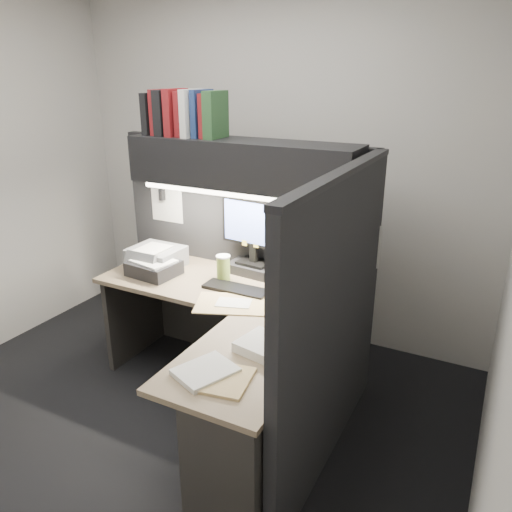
% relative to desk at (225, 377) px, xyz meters
% --- Properties ---
extents(floor, '(3.50, 3.50, 0.00)m').
position_rel_desk_xyz_m(floor, '(-0.43, 0.00, -0.44)').
color(floor, black).
rests_on(floor, ground).
extents(wall_back, '(3.50, 0.04, 2.70)m').
position_rel_desk_xyz_m(wall_back, '(-0.43, 1.50, 0.91)').
color(wall_back, beige).
rests_on(wall_back, floor).
extents(partition_back, '(1.90, 0.06, 1.60)m').
position_rel_desk_xyz_m(partition_back, '(-0.40, 0.93, 0.36)').
color(partition_back, black).
rests_on(partition_back, floor).
extents(partition_right, '(0.06, 1.50, 1.60)m').
position_rel_desk_xyz_m(partition_right, '(0.55, 0.18, 0.36)').
color(partition_right, black).
rests_on(partition_right, floor).
extents(desk, '(1.70, 1.53, 0.73)m').
position_rel_desk_xyz_m(desk, '(0.00, 0.00, 0.00)').
color(desk, '#7B664E').
rests_on(desk, floor).
extents(overhead_shelf, '(1.55, 0.34, 0.30)m').
position_rel_desk_xyz_m(overhead_shelf, '(-0.30, 0.75, 1.06)').
color(overhead_shelf, black).
rests_on(overhead_shelf, partition_back).
extents(task_light_tube, '(1.32, 0.04, 0.04)m').
position_rel_desk_xyz_m(task_light_tube, '(-0.30, 0.61, 0.89)').
color(task_light_tube, white).
rests_on(task_light_tube, overhead_shelf).
extents(monitor, '(0.49, 0.25, 0.53)m').
position_rel_desk_xyz_m(monitor, '(-0.25, 0.82, 0.50)').
color(monitor, black).
rests_on(monitor, desk).
extents(keyboard, '(0.44, 0.15, 0.02)m').
position_rel_desk_xyz_m(keyboard, '(-0.21, 0.51, 0.30)').
color(keyboard, black).
rests_on(keyboard, desk).
extents(mousepad, '(0.26, 0.25, 0.00)m').
position_rel_desk_xyz_m(mousepad, '(0.34, 0.44, 0.29)').
color(mousepad, navy).
rests_on(mousepad, desk).
extents(mouse, '(0.10, 0.13, 0.04)m').
position_rel_desk_xyz_m(mouse, '(0.33, 0.45, 0.31)').
color(mouse, black).
rests_on(mouse, mousepad).
extents(telephone, '(0.24, 0.25, 0.09)m').
position_rel_desk_xyz_m(telephone, '(0.16, 0.77, 0.33)').
color(telephone, '#C1BA95').
rests_on(telephone, desk).
extents(coffee_cup, '(0.10, 0.10, 0.17)m').
position_rel_desk_xyz_m(coffee_cup, '(-0.37, 0.61, 0.37)').
color(coffee_cup, '#A1B146').
rests_on(coffee_cup, desk).
extents(printer, '(0.36, 0.31, 0.14)m').
position_rel_desk_xyz_m(printer, '(-0.92, 0.61, 0.36)').
color(printer, gray).
rests_on(printer, desk).
extents(notebook_stack, '(0.34, 0.29, 0.10)m').
position_rel_desk_xyz_m(notebook_stack, '(-0.85, 0.48, 0.33)').
color(notebook_stack, black).
rests_on(notebook_stack, desk).
extents(open_folder, '(0.53, 0.45, 0.01)m').
position_rel_desk_xyz_m(open_folder, '(-0.12, 0.32, 0.29)').
color(open_folder, tan).
rests_on(open_folder, desk).
extents(paper_stack_a, '(0.31, 0.27, 0.05)m').
position_rel_desk_xyz_m(paper_stack_a, '(0.29, -0.07, 0.31)').
color(paper_stack_a, white).
rests_on(paper_stack_a, desk).
extents(paper_stack_b, '(0.30, 0.33, 0.03)m').
position_rel_desk_xyz_m(paper_stack_b, '(0.13, -0.38, 0.30)').
color(paper_stack_b, white).
rests_on(paper_stack_b, desk).
extents(manila_stack, '(0.24, 0.29, 0.01)m').
position_rel_desk_xyz_m(manila_stack, '(0.25, -0.39, 0.29)').
color(manila_stack, tan).
rests_on(manila_stack, desk).
extents(binder_row, '(0.56, 0.26, 0.30)m').
position_rel_desk_xyz_m(binder_row, '(-0.72, 0.75, 1.35)').
color(binder_row, black).
rests_on(binder_row, overhead_shelf).
extents(pinned_papers, '(1.76, 1.31, 0.51)m').
position_rel_desk_xyz_m(pinned_papers, '(-0.00, 0.56, 0.61)').
color(pinned_papers, white).
rests_on(pinned_papers, partition_back).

